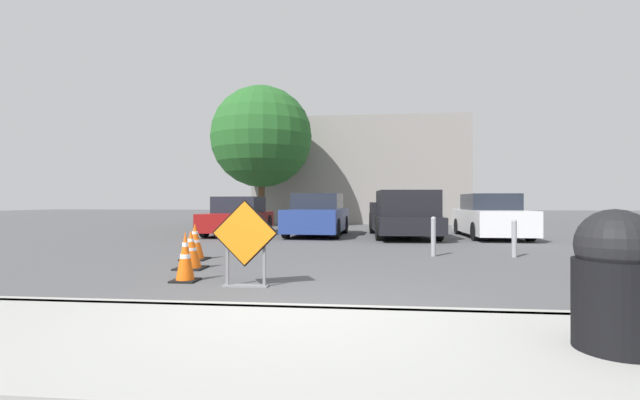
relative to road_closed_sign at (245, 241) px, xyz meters
name	(u,v)px	position (x,y,z in m)	size (l,w,h in m)	color
ground_plane	(344,238)	(1.07, 8.40, -0.68)	(96.00, 96.00, 0.00)	#4C4C4F
sidewalk_strip	(279,348)	(1.07, -2.74, -0.61)	(22.19, 2.29, 0.14)	#999993
curb_lip	(300,312)	(1.07, -1.60, -0.61)	(22.19, 0.20, 0.14)	#999993
road_closed_sign	(245,241)	(0.00, 0.00, 0.00)	(0.99, 0.20, 1.29)	black
traffic_cone_nearest	(185,257)	(-1.06, 0.34, -0.29)	(0.39, 0.39, 0.80)	black
traffic_cone_second	(191,250)	(-1.48, 1.56, -0.33)	(0.53, 0.53, 0.73)	black
traffic_cone_third	(195,242)	(-1.91, 2.78, -0.29)	(0.53, 0.53, 0.79)	black
parked_car_nearest	(239,217)	(-3.04, 9.81, -0.01)	(1.96, 4.50, 1.44)	maroon
parked_car_second	(317,216)	(0.03, 9.53, 0.04)	(2.16, 4.23, 1.55)	navy
pickup_truck	(403,216)	(3.11, 9.00, 0.06)	(2.30, 5.19, 1.63)	black
parked_car_third	(490,217)	(6.16, 9.38, 0.02)	(1.92, 4.42, 1.53)	silver
trash_bin	(615,280)	(3.65, -2.71, -0.01)	(0.59, 0.59, 1.07)	black
bollard_nearest	(433,235)	(3.34, 3.89, -0.20)	(0.12, 0.12, 0.92)	gray
bollard_second	(514,237)	(5.13, 3.89, -0.22)	(0.12, 0.12, 0.86)	gray
bollard_third	(598,236)	(6.92, 3.89, -0.19)	(0.12, 0.12, 0.94)	gray
building_facade_backdrop	(360,173)	(1.47, 19.83, 2.33)	(12.08, 5.00, 6.02)	gray
street_tree_behind_lot	(262,137)	(-3.35, 14.74, 3.80)	(5.03, 5.03, 7.01)	#513823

